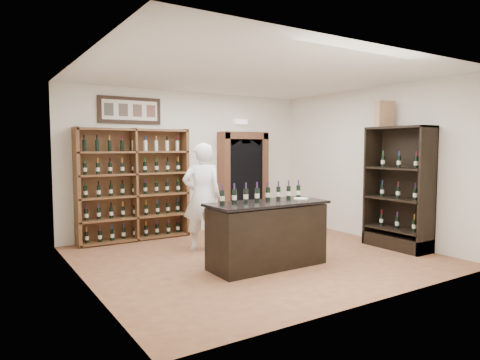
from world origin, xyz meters
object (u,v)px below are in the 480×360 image
at_px(shopkeeper, 202,197).
at_px(wine_crate, 385,114).
at_px(side_cabinet, 399,207).
at_px(tasting_counter, 267,235).
at_px(counter_bottle_0, 222,197).
at_px(wine_shelf, 134,185).

relative_size(shopkeeper, wine_crate, 3.98).
bearing_deg(side_cabinet, tasting_counter, 173.72).
bearing_deg(shopkeeper, wine_crate, 170.56).
relative_size(tasting_counter, shopkeeper, 0.99).
bearing_deg(counter_bottle_0, side_cabinet, -7.11).
distance_m(wine_shelf, side_cabinet, 5.02).
xyz_separation_m(counter_bottle_0, wine_crate, (3.41, -0.09, 1.33)).
height_order(counter_bottle_0, wine_crate, wine_crate).
xyz_separation_m(counter_bottle_0, shopkeeper, (0.38, 1.37, -0.15)).
height_order(shopkeeper, wine_crate, wine_crate).
height_order(tasting_counter, wine_crate, wine_crate).
xyz_separation_m(wine_shelf, counter_bottle_0, (0.38, -2.80, 0.01)).
xyz_separation_m(tasting_counter, shopkeeper, (-0.34, 1.50, 0.46)).
bearing_deg(side_cabinet, wine_shelf, 139.79).
height_order(counter_bottle_0, side_cabinet, side_cabinet).
distance_m(side_cabinet, wine_crate, 1.72).
distance_m(tasting_counter, shopkeeper, 1.60).
relative_size(counter_bottle_0, shopkeeper, 0.16).
bearing_deg(wine_crate, shopkeeper, 167.39).
bearing_deg(shopkeeper, wine_shelf, -45.94).
height_order(tasting_counter, counter_bottle_0, counter_bottle_0).
distance_m(counter_bottle_0, wine_crate, 3.66).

